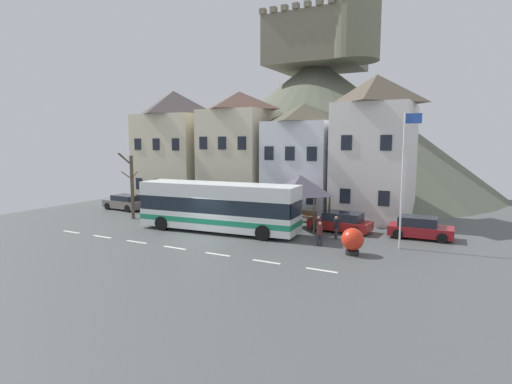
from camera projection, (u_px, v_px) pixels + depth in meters
ground_plane at (198, 240)px, 25.97m from camera, size 40.00×60.00×0.07m
townhouse_00 at (175, 148)px, 40.68m from camera, size 6.89×5.42×11.11m
townhouse_01 at (239, 151)px, 37.55m from camera, size 5.86×5.92×10.67m
townhouse_02 at (304, 159)px, 34.84m from camera, size 5.47×6.19×9.38m
townhouse_03 at (375, 148)px, 32.00m from camera, size 5.62×6.22×11.30m
hilltop_castle at (316, 123)px, 51.84m from camera, size 43.30×43.30×22.65m
transit_bus at (218, 207)px, 28.08m from camera, size 11.47×3.51×3.35m
bus_shelter at (300, 185)px, 29.19m from camera, size 3.60×3.60×3.82m
parked_car_00 at (341, 222)px, 28.20m from camera, size 4.31×2.12×1.35m
parked_car_01 at (420, 228)px, 26.25m from camera, size 3.98×2.06×1.40m
parked_car_02 at (126, 202)px, 37.27m from camera, size 4.17×2.20×1.34m
parked_car_03 at (175, 206)px, 35.28m from camera, size 4.04×2.11×1.35m
pedestrian_00 at (280, 218)px, 28.51m from camera, size 0.33×0.33×1.47m
pedestrian_01 at (336, 227)px, 26.08m from camera, size 0.33×0.36×1.46m
pedestrian_02 at (320, 232)px, 24.29m from camera, size 0.35×0.35×1.47m
pedestrian_03 at (318, 227)px, 25.70m from camera, size 0.33×0.36×1.56m
public_bench at (307, 216)px, 31.46m from camera, size 1.40×0.48×0.87m
flagpole at (404, 172)px, 23.23m from camera, size 0.95×0.10×7.83m
harbour_buoy at (353, 240)px, 22.41m from camera, size 1.24×1.24×1.49m
bare_tree_00 at (132, 185)px, 32.66m from camera, size 1.27×1.73×5.32m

